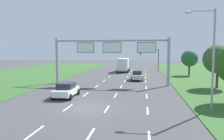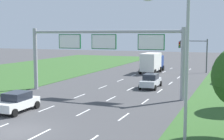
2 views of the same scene
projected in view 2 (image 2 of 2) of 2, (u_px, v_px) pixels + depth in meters
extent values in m
plane|color=#424244|center=(17.00, 131.00, 20.38)|extent=(200.00, 200.00, 0.00)
cube|color=white|center=(47.00, 109.00, 26.56)|extent=(0.14, 2.40, 0.01)
cube|color=white|center=(80.00, 96.00, 32.10)|extent=(0.14, 2.40, 0.01)
cube|color=white|center=(103.00, 87.00, 37.63)|extent=(0.14, 2.40, 0.01)
cube|color=white|center=(120.00, 80.00, 43.16)|extent=(0.14, 2.40, 0.01)
cube|color=white|center=(134.00, 75.00, 48.69)|extent=(0.14, 2.40, 0.01)
cube|color=white|center=(144.00, 71.00, 54.22)|extent=(0.14, 2.40, 0.01)
cube|color=white|center=(153.00, 68.00, 59.75)|extent=(0.14, 2.40, 0.01)
cube|color=white|center=(40.00, 134.00, 19.74)|extent=(0.14, 2.40, 0.01)
cube|color=white|center=(83.00, 112.00, 25.27)|extent=(0.14, 2.40, 0.01)
cube|color=white|center=(111.00, 99.00, 30.80)|extent=(0.14, 2.40, 0.01)
cube|color=white|center=(130.00, 89.00, 36.33)|extent=(0.14, 2.40, 0.01)
cube|color=white|center=(145.00, 82.00, 41.86)|extent=(0.14, 2.40, 0.01)
cube|color=white|center=(156.00, 76.00, 47.39)|extent=(0.14, 2.40, 0.01)
cube|color=white|center=(164.00, 72.00, 52.92)|extent=(0.14, 2.40, 0.01)
cube|color=white|center=(171.00, 68.00, 58.45)|extent=(0.14, 2.40, 0.01)
cube|color=white|center=(124.00, 117.00, 23.97)|extent=(0.14, 2.40, 0.01)
cube|color=white|center=(145.00, 101.00, 29.50)|extent=(0.14, 2.40, 0.01)
cube|color=white|center=(160.00, 91.00, 35.03)|extent=(0.14, 2.40, 0.01)
cube|color=white|center=(171.00, 83.00, 40.56)|extent=(0.14, 2.40, 0.01)
cube|color=white|center=(179.00, 77.00, 46.09)|extent=(0.14, 2.40, 0.01)
cube|color=white|center=(185.00, 73.00, 51.62)|extent=(0.14, 2.40, 0.01)
cube|color=white|center=(190.00, 69.00, 57.15)|extent=(0.14, 2.40, 0.01)
cube|color=white|center=(16.00, 104.00, 25.54)|extent=(1.95, 4.11, 0.65)
cube|color=#232833|center=(17.00, 96.00, 25.55)|extent=(1.67, 2.07, 0.63)
cylinder|color=black|center=(18.00, 103.00, 27.29)|extent=(0.23, 0.64, 0.64)
cylinder|color=black|center=(37.00, 105.00, 26.62)|extent=(0.23, 0.64, 0.64)
cylinder|color=black|center=(15.00, 113.00, 23.86)|extent=(0.23, 0.64, 0.64)
cube|color=silver|center=(151.00, 82.00, 36.99)|extent=(1.88, 4.44, 0.69)
cube|color=#232833|center=(151.00, 77.00, 37.00)|extent=(1.61, 2.25, 0.65)
cylinder|color=black|center=(147.00, 83.00, 38.86)|extent=(0.24, 0.65, 0.64)
cylinder|color=black|center=(161.00, 84.00, 38.27)|extent=(0.24, 0.65, 0.64)
cylinder|color=black|center=(140.00, 87.00, 35.79)|extent=(0.24, 0.65, 0.64)
cylinder|color=black|center=(155.00, 88.00, 35.20)|extent=(0.24, 0.65, 0.64)
cube|color=navy|center=(156.00, 62.00, 54.75)|extent=(2.22, 2.12, 2.20)
cube|color=silver|center=(151.00, 62.00, 51.17)|extent=(2.41, 5.27, 2.83)
cylinder|color=black|center=(151.00, 68.00, 55.74)|extent=(0.29, 0.90, 0.90)
cylinder|color=black|center=(163.00, 68.00, 54.92)|extent=(0.29, 0.90, 0.90)
cylinder|color=black|center=(147.00, 69.00, 53.64)|extent=(0.29, 0.90, 0.90)
cylinder|color=black|center=(161.00, 69.00, 52.76)|extent=(0.29, 0.90, 0.90)
cylinder|color=black|center=(140.00, 71.00, 49.90)|extent=(0.29, 0.90, 0.90)
cylinder|color=black|center=(155.00, 72.00, 49.02)|extent=(0.29, 0.90, 0.90)
cylinder|color=#9EA0A5|center=(35.00, 59.00, 35.86)|extent=(0.44, 0.44, 7.00)
cylinder|color=#9EA0A5|center=(183.00, 64.00, 29.62)|extent=(0.44, 0.44, 7.00)
cylinder|color=#9EA0A5|center=(102.00, 32.00, 32.39)|extent=(16.80, 0.32, 0.32)
cube|color=#0C5B28|center=(70.00, 41.00, 33.94)|extent=(2.67, 0.12, 1.56)
cube|color=white|center=(69.00, 41.00, 33.88)|extent=(2.51, 0.01, 1.40)
cube|color=#0C5B28|center=(104.00, 42.00, 32.43)|extent=(2.79, 0.12, 1.56)
cube|color=white|center=(104.00, 42.00, 32.37)|extent=(2.63, 0.01, 1.40)
cube|color=#0C5B28|center=(151.00, 42.00, 30.56)|extent=(2.70, 0.12, 1.56)
cube|color=white|center=(151.00, 42.00, 30.50)|extent=(2.54, 0.01, 1.40)
cylinder|color=#47494F|center=(207.00, 56.00, 51.52)|extent=(0.20, 0.20, 5.60)
cylinder|color=#47494F|center=(193.00, 41.00, 52.08)|extent=(4.50, 0.14, 0.14)
cube|color=black|center=(180.00, 45.00, 52.98)|extent=(0.32, 0.36, 1.10)
sphere|color=red|center=(180.00, 43.00, 52.76)|extent=(0.22, 0.22, 0.22)
sphere|color=orange|center=(179.00, 45.00, 52.80)|extent=(0.22, 0.22, 0.22)
sphere|color=green|center=(179.00, 47.00, 52.84)|extent=(0.22, 0.22, 0.22)
cylinder|color=#9EA0A5|center=(187.00, 72.00, 16.85)|extent=(0.18, 0.18, 8.50)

